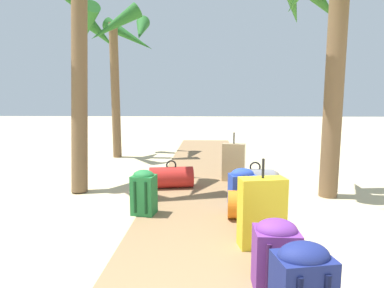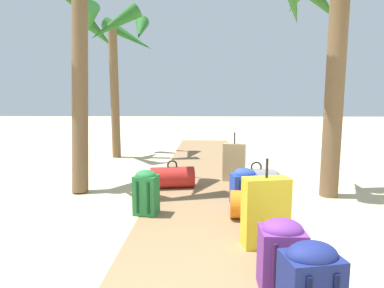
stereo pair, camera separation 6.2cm
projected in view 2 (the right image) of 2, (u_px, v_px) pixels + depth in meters
ground_plane at (207, 190)px, 4.94m from camera, size 60.00×60.00×0.00m
boardwalk at (206, 173)px, 5.97m from camera, size 1.63×10.38×0.08m
suitcase_yellow at (266, 212)px, 2.78m from camera, size 0.44×0.26×0.82m
suitcase_tan at (234, 162)px, 5.18m from camera, size 0.40×0.24×0.83m
backpack_blue at (244, 185)px, 3.96m from camera, size 0.36×0.29×0.48m
backpack_green at (146, 191)px, 3.60m from camera, size 0.30×0.28×0.54m
backpack_purple at (282, 253)px, 2.12m from camera, size 0.30×0.27×0.52m
duffel_bag_orange at (254, 205)px, 3.48m from camera, size 0.56×0.36×0.43m
duffel_bag_grey at (256, 180)px, 4.52m from camera, size 0.56×0.38×0.46m
duffel_bag_red at (172, 177)px, 4.78m from camera, size 0.73×0.43×0.44m
palm_tree_far_left at (116, 40)px, 7.65m from camera, size 2.04×2.13×3.79m
palm_tree_near_right at (339, 2)px, 4.24m from camera, size 1.99×1.94×3.57m
rock_right_near at (273, 176)px, 5.71m from camera, size 0.24×0.23×0.10m
rock_right_mid at (270, 175)px, 5.51m from camera, size 0.37×0.41×0.21m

